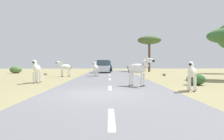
{
  "coord_description": "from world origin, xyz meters",
  "views": [
    {
      "loc": [
        0.44,
        -8.81,
        1.33
      ],
      "look_at": [
        0.67,
        7.32,
        0.82
      ],
      "focal_mm": 33.39,
      "sensor_mm": 36.0,
      "label": 1
    }
  ],
  "objects": [
    {
      "name": "zebra_3",
      "position": [
        -4.49,
        5.39,
        0.96
      ],
      "size": [
        0.59,
        1.71,
        1.62
      ],
      "rotation": [
        0.0,
        0.0,
        3.27
      ],
      "color": "silver",
      "rests_on": "ground_plane"
    },
    {
      "name": "zebra_2",
      "position": [
        2.08,
        2.84,
        1.03
      ],
      "size": [
        1.5,
        1.25,
        1.64
      ],
      "rotation": [
        0.0,
        0.0,
        4.05
      ],
      "color": "silver",
      "rests_on": "road"
    },
    {
      "name": "zebra_1",
      "position": [
        4.42,
        1.11,
        0.89
      ],
      "size": [
        0.93,
        1.46,
        1.48
      ],
      "rotation": [
        0.0,
        0.0,
        2.67
      ],
      "color": "silver",
      "rests_on": "ground_plane"
    },
    {
      "name": "rock_2",
      "position": [
        -6.86,
        15.27,
        0.13
      ],
      "size": [
        0.44,
        0.39,
        0.25
      ],
      "primitive_type": "ellipsoid",
      "color": "gray",
      "rests_on": "ground_plane"
    },
    {
      "name": "car_1",
      "position": [
        -0.34,
        20.15,
        0.85
      ],
      "size": [
        2.09,
        4.37,
        1.74
      ],
      "rotation": [
        0.0,
        0.0,
        -0.02
      ],
      "color": "silver",
      "rests_on": "road"
    },
    {
      "name": "zebra_0",
      "position": [
        -0.88,
        11.75,
        0.92
      ],
      "size": [
        0.58,
        1.53,
        1.45
      ],
      "rotation": [
        0.0,
        0.0,
        2.96
      ],
      "color": "silver",
      "rests_on": "road"
    },
    {
      "name": "zebra_4",
      "position": [
        -4.02,
        12.17,
        0.96
      ],
      "size": [
        1.46,
        1.26,
        1.62
      ],
      "rotation": [
        0.0,
        0.0,
        2.25
      ],
      "color": "silver",
      "rests_on": "ground_plane"
    },
    {
      "name": "rock_0",
      "position": [
        6.38,
        13.4,
        0.14
      ],
      "size": [
        0.39,
        0.42,
        0.28
      ],
      "primitive_type": "ellipsoid",
      "color": "gray",
      "rests_on": "ground_plane"
    },
    {
      "name": "bush_1",
      "position": [
        5.78,
        3.86,
        0.34
      ],
      "size": [
        1.15,
        1.03,
        0.69
      ],
      "primitive_type": "ellipsoid",
      "color": "#2D5628",
      "rests_on": "ground_plane"
    },
    {
      "name": "lane_markings",
      "position": [
        0.49,
        -1.0,
        0.05
      ],
      "size": [
        0.16,
        56.0,
        0.01
      ],
      "color": "silver",
      "rests_on": "road"
    },
    {
      "name": "bush_3",
      "position": [
        -12.27,
        19.68,
        0.48
      ],
      "size": [
        1.6,
        1.44,
        0.96
      ],
      "primitive_type": "ellipsoid",
      "color": "#4C7038",
      "rests_on": "ground_plane"
    },
    {
      "name": "car_0",
      "position": [
        -0.16,
        26.21,
        0.85
      ],
      "size": [
        2.2,
        4.43,
        1.74
      ],
      "rotation": [
        0.0,
        0.0,
        3.2
      ],
      "color": "#1E479E",
      "rests_on": "road"
    },
    {
      "name": "road",
      "position": [
        0.49,
        0.0,
        0.03
      ],
      "size": [
        6.0,
        64.0,
        0.05
      ],
      "primitive_type": "cube",
      "color": "slate",
      "rests_on": "ground_plane"
    },
    {
      "name": "tree_1",
      "position": [
        6.9,
        24.51,
        4.97
      ],
      "size": [
        3.76,
        3.76,
        5.72
      ],
      "color": "brown",
      "rests_on": "ground_plane"
    },
    {
      "name": "ground_plane",
      "position": [
        0.0,
        0.0,
        0.0
      ],
      "size": [
        90.0,
        90.0,
        0.0
      ],
      "primitive_type": "plane",
      "color": "#998E60"
    }
  ]
}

